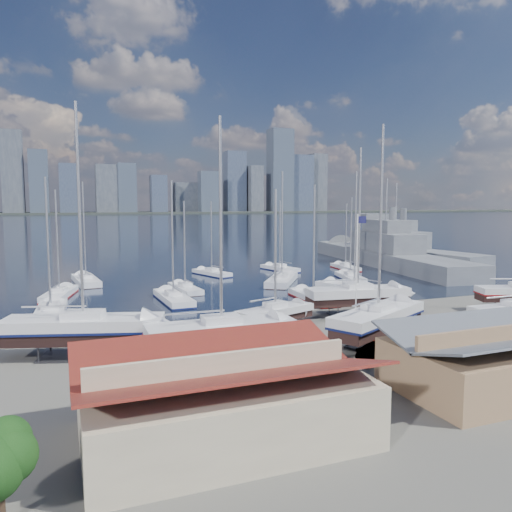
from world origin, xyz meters
name	(u,v)px	position (x,y,z in m)	size (l,w,h in m)	color
ground	(354,331)	(0.00, -10.00, 0.00)	(1400.00, 1400.00, 0.00)	#605E59
water	(101,222)	(0.00, 300.00, -0.15)	(1400.00, 600.00, 0.40)	#1B2740
far_shore	(84,213)	(0.00, 560.00, 1.10)	(1400.00, 80.00, 2.20)	#2D332D
skyline	(75,180)	(-7.83, 553.76, 39.09)	(639.14, 43.80, 107.69)	#475166
shed_red	(223,392)	(-18.00, -26.00, 2.32)	(14.70, 9.45, 4.51)	#BFB293
shed_grey	(490,356)	(0.00, -26.00, 2.15)	(12.60, 8.40, 4.17)	#8C6B4C
sailboat_cradle_0	(84,329)	(-24.07, -9.27, 2.26)	(12.74, 6.90, 19.55)	#2D2D33
sailboat_cradle_1	(221,333)	(-14.37, -14.14, 2.19)	(11.52, 3.48, 18.32)	#2D2D33
sailboat_cradle_2	(275,313)	(-7.33, -8.24, 1.94)	(8.28, 4.75, 13.26)	#2D2D33
sailboat_cradle_3	(378,318)	(-0.47, -14.52, 2.20)	(11.73, 8.17, 18.45)	#2D2D33
sailboat_cradle_4	(358,295)	(4.06, -4.36, 2.17)	(11.34, 4.69, 17.81)	#2D2D33
sailboat_moored_0	(51,313)	(-26.76, 7.01, 0.31)	(3.50, 10.47, 15.43)	black
sailboat_moored_1	(59,295)	(-25.92, 18.06, 0.31)	(4.93, 9.96, 14.34)	black
sailboat_moored_2	(86,282)	(-22.22, 28.28, 0.32)	(3.96, 10.75, 15.88)	black
sailboat_moored_3	(173,300)	(-12.97, 9.78, 0.31)	(3.21, 10.40, 15.43)	black
sailboat_moored_4	(185,289)	(-9.95, 16.36, 0.32)	(3.14, 8.72, 12.89)	black
sailboat_moored_5	(212,274)	(-2.23, 29.87, 0.31)	(5.01, 8.97, 12.93)	black
sailboat_moored_6	(313,298)	(3.31, 4.31, 0.31)	(3.32, 10.11, 14.91)	black
sailboat_moored_7	(282,282)	(5.15, 17.80, 0.32)	(9.10, 11.44, 17.48)	black
sailboat_moored_8	(280,269)	(10.78, 31.07, 0.31)	(4.46, 9.10, 13.10)	black
sailboat_moored_9	(354,290)	(11.24, 7.55, 0.32)	(6.92, 11.62, 16.97)	black
sailboat_moored_10	(350,278)	(16.65, 17.18, 0.31)	(4.73, 9.40, 13.54)	black
sailboat_moored_11	(345,268)	(22.66, 28.35, 0.31)	(3.21, 8.60, 12.56)	black
naval_ship_east	(385,256)	(33.41, 31.39, 1.67)	(14.71, 51.96, 18.62)	slate
naval_ship_west	(394,251)	(42.79, 40.85, 1.66)	(12.59, 44.87, 17.99)	slate
car_a	(232,385)	(-15.90, -21.05, 0.68)	(1.62, 4.02, 1.37)	gray
car_b	(388,353)	(-2.84, -19.20, 0.77)	(1.63, 4.69, 1.54)	gray
car_c	(387,353)	(-2.93, -19.20, 0.74)	(2.46, 5.34, 1.48)	gray
car_d	(477,356)	(3.17, -21.88, 0.64)	(1.78, 4.38, 1.27)	gray
flagpole	(357,264)	(0.31, -9.92, 6.28)	(0.98, 0.12, 11.01)	white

